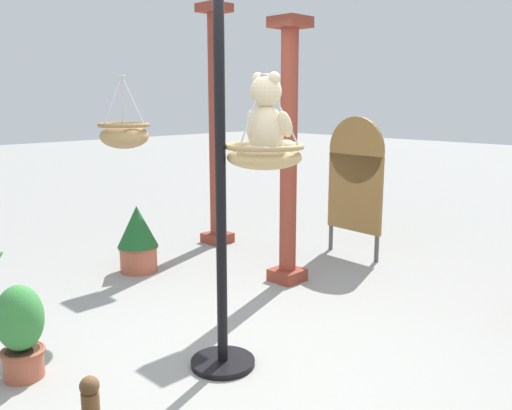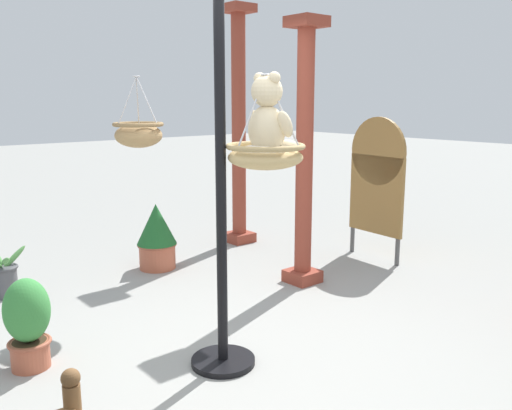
# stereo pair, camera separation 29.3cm
# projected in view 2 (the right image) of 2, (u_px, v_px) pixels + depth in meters

# --- Properties ---
(ground_plane) EXTENTS (40.00, 40.00, 0.00)m
(ground_plane) POSITION_uv_depth(u_px,v_px,m) (250.00, 368.00, 3.66)
(ground_plane) COLOR gray
(display_pole_central) EXTENTS (0.44, 0.44, 2.57)m
(display_pole_central) POSITION_uv_depth(u_px,v_px,m) (222.00, 250.00, 3.57)
(display_pole_central) COLOR black
(display_pole_central) RESTS_ON ground
(hanging_basket_with_teddy) EXTENTS (0.52, 0.52, 0.61)m
(hanging_basket_with_teddy) POSITION_uv_depth(u_px,v_px,m) (265.00, 155.00, 3.49)
(hanging_basket_with_teddy) COLOR tan
(teddy_bear) EXTENTS (0.36, 0.31, 0.52)m
(teddy_bear) POSITION_uv_depth(u_px,v_px,m) (268.00, 120.00, 3.46)
(teddy_bear) COLOR beige
(hanging_basket_left_high) EXTENTS (0.43, 0.43, 0.60)m
(hanging_basket_left_high) POSITION_uv_depth(u_px,v_px,m) (139.00, 133.00, 4.61)
(hanging_basket_left_high) COLOR #A37F51
(greenhouse_pillar_left) EXTENTS (0.33, 0.33, 2.90)m
(greenhouse_pillar_left) POSITION_uv_depth(u_px,v_px,m) (239.00, 132.00, 6.65)
(greenhouse_pillar_left) COLOR brown
(greenhouse_pillar_left) RESTS_ON ground
(greenhouse_pillar_right) EXTENTS (0.31, 0.31, 2.54)m
(greenhouse_pillar_right) POSITION_uv_depth(u_px,v_px,m) (304.00, 160.00, 5.16)
(greenhouse_pillar_right) COLOR brown
(greenhouse_pillar_right) RESTS_ON ground
(potted_plant_fern_front) EXTENTS (0.53, 0.48, 0.46)m
(potted_plant_fern_front) POSITION_uv_depth(u_px,v_px,m) (4.00, 276.00, 4.96)
(potted_plant_fern_front) COLOR #4C4C51
(potted_plant_fern_front) RESTS_ON ground
(potted_plant_flowering_red) EXTENTS (0.30, 0.30, 0.63)m
(potted_plant_flowering_red) POSITION_uv_depth(u_px,v_px,m) (28.00, 322.00, 3.61)
(potted_plant_flowering_red) COLOR #AD563D
(potted_plant_flowering_red) RESTS_ON ground
(potted_plant_conical_shrub) EXTENTS (0.42, 0.42, 0.71)m
(potted_plant_conical_shrub) POSITION_uv_depth(u_px,v_px,m) (157.00, 236.00, 5.76)
(potted_plant_conical_shrub) COLOR #AD563D
(potted_plant_conical_shrub) RESTS_ON ground
(display_sign_board) EXTENTS (0.76, 0.10, 1.61)m
(display_sign_board) POSITION_uv_depth(u_px,v_px,m) (377.00, 177.00, 6.02)
(display_sign_board) COLOR olive
(display_sign_board) RESTS_ON ground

